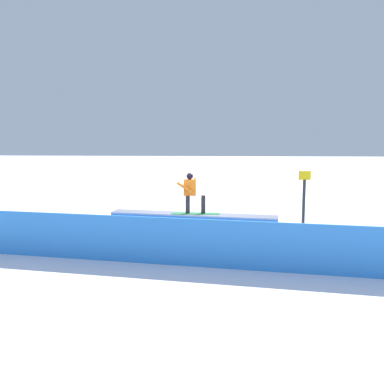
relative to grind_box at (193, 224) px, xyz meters
name	(u,v)px	position (x,y,z in m)	size (l,w,h in m)	color
ground_plane	(193,233)	(0.00, 0.00, -0.30)	(120.00, 120.00, 0.00)	white
grind_box	(193,224)	(0.00, 0.00, 0.00)	(5.60, 1.44, 0.67)	blue
snowboarder	(191,192)	(0.04, 0.02, 1.09)	(1.60, 0.45, 1.36)	#288F41
safety_fence	(183,242)	(0.00, 3.58, 0.30)	(13.99, 0.06, 1.20)	#3388E9
trail_marker	(304,199)	(-3.71, -0.52, 0.80)	(0.40, 0.10, 2.07)	#262628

